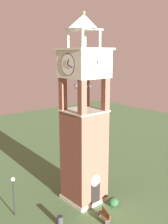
% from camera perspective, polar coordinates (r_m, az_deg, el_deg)
% --- Properties ---
extents(ground, '(80.00, 80.00, 0.00)m').
position_cam_1_polar(ground, '(28.46, 0.00, -17.60)').
color(ground, '#517547').
extents(clock_tower, '(3.91, 3.91, 17.65)m').
position_cam_1_polar(clock_tower, '(25.62, 0.00, -3.46)').
color(clock_tower, brown).
rests_on(clock_tower, ground).
extents(park_bench, '(0.97, 1.65, 0.95)m').
position_cam_1_polar(park_bench, '(25.18, 4.31, -20.72)').
color(park_bench, brown).
rests_on(park_bench, ground).
extents(lamp_post, '(0.36, 0.36, 3.66)m').
position_cam_1_polar(lamp_post, '(25.49, -14.52, -15.27)').
color(lamp_post, black).
rests_on(lamp_post, ground).
extents(trash_bin, '(0.52, 0.52, 0.80)m').
position_cam_1_polar(trash_bin, '(24.74, -5.02, -21.63)').
color(trash_bin, '#2D2D33').
rests_on(trash_bin, ground).
extents(shrub_near_entry, '(0.84, 0.84, 1.02)m').
position_cam_1_polar(shrub_near_entry, '(32.37, 2.03, -12.68)').
color(shrub_near_entry, '#234C28').
rests_on(shrub_near_entry, ground).
extents(shrub_left_of_tower, '(0.99, 0.99, 0.88)m').
position_cam_1_polar(shrub_left_of_tower, '(27.20, 6.11, -18.14)').
color(shrub_left_of_tower, '#234C28').
rests_on(shrub_left_of_tower, ground).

